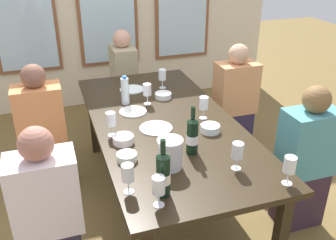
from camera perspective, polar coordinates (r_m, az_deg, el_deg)
ground_plane at (r=3.23m, az=-0.50°, el=-11.96°), size 12.00×12.00×0.00m
dining_table at (r=2.86m, az=-0.56°, el=-1.40°), size 1.03×2.15×0.74m
white_plate_0 at (r=2.98m, az=-5.30°, el=1.27°), size 0.22×0.22×0.01m
white_plate_1 at (r=2.72m, az=-1.83°, el=-1.23°), size 0.24×0.24×0.01m
white_plate_2 at (r=3.41m, az=-5.45°, el=4.61°), size 0.22×0.22×0.01m
metal_pitcher at (r=2.24m, az=0.32°, el=-5.06°), size 0.16×0.16×0.19m
wine_bottle_0 at (r=2.00m, az=-0.73°, el=-8.13°), size 0.08×0.08×0.34m
wine_bottle_1 at (r=2.38m, az=3.68°, el=-2.36°), size 0.08×0.08×0.32m
tasting_bowl_0 at (r=2.36m, az=-6.20°, el=-5.55°), size 0.13×0.13×0.05m
tasting_bowl_1 at (r=2.69m, az=6.36°, el=-1.26°), size 0.14×0.14×0.05m
tasting_bowl_2 at (r=2.55m, az=-6.74°, el=-2.91°), size 0.14×0.14×0.05m
tasting_bowl_3 at (r=3.22m, az=-0.74°, el=3.72°), size 0.14×0.14×0.04m
water_bottle at (r=3.10m, az=-6.48°, el=4.38°), size 0.06×0.06×0.24m
wine_glass_0 at (r=3.07m, az=-3.16°, el=4.51°), size 0.07×0.07×0.17m
wine_glass_1 at (r=2.61m, az=-8.59°, el=-0.05°), size 0.07×0.07×0.17m
wine_glass_2 at (r=2.25m, az=10.43°, el=-4.63°), size 0.07×0.07×0.17m
wine_glass_3 at (r=1.94m, az=-1.44°, el=-9.90°), size 0.07×0.07×0.17m
wine_glass_4 at (r=2.04m, az=-6.07°, el=-8.12°), size 0.07×0.07×0.17m
wine_glass_5 at (r=3.40m, az=-0.85°, el=6.70°), size 0.07×0.07×0.17m
wine_glass_6 at (r=2.84m, az=5.40°, el=2.40°), size 0.07×0.07×0.17m
wine_glass_7 at (r=2.19m, az=17.86°, el=-6.52°), size 0.07×0.07×0.17m
seated_person_0 at (r=2.37m, az=-17.48°, el=-13.72°), size 0.38×0.24×1.11m
seated_person_1 at (r=2.91m, az=19.90°, el=-5.96°), size 0.38×0.24×1.11m
seated_person_2 at (r=3.29m, az=-18.35°, el=-1.77°), size 0.38×0.24×1.11m
seated_person_3 at (r=3.70m, az=9.99°, el=2.44°), size 0.38×0.24×1.11m
seated_person_4 at (r=4.19m, az=-6.59°, el=5.55°), size 0.24×0.38×1.11m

